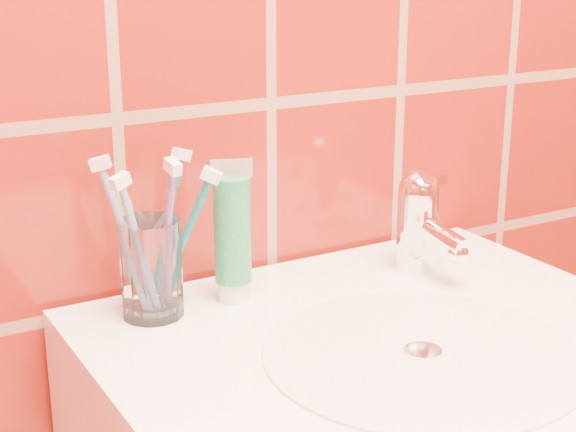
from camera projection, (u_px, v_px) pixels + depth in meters
glass_tumbler at (151, 268)px, 0.89m from camera, size 0.07×0.07×0.10m
toothpaste_tube at (233, 236)px, 0.93m from camera, size 0.04×0.04×0.16m
faucet at (420, 218)px, 1.02m from camera, size 0.05×0.11×0.12m
toothbrush_0 at (183, 243)px, 0.89m from camera, size 0.14×0.13×0.17m
toothbrush_1 at (167, 240)px, 0.87m from camera, size 0.04×0.11×0.19m
toothbrush_2 at (165, 231)px, 0.91m from camera, size 0.11×0.10×0.18m
toothbrush_3 at (127, 240)px, 0.88m from camera, size 0.11×0.10×0.18m
toothbrush_4 at (140, 249)px, 0.87m from camera, size 0.09×0.08×0.17m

